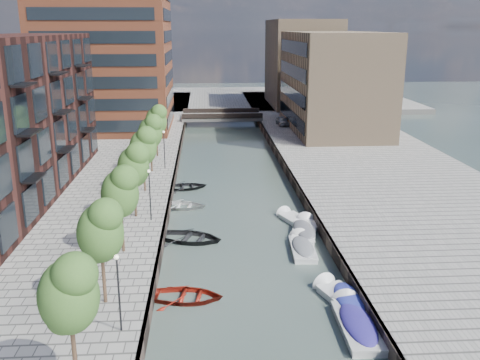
{
  "coord_description": "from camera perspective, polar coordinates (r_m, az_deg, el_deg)",
  "views": [
    {
      "loc": [
        -2.8,
        -16.1,
        15.7
      ],
      "look_at": [
        0.0,
        26.28,
        3.5
      ],
      "focal_mm": 40.0,
      "sensor_mm": 36.0,
      "label": 1
    }
  ],
  "objects": [
    {
      "name": "tan_block_near",
      "position": [
        80.7,
        9.87,
        10.32
      ],
      "size": [
        12.0,
        25.0,
        14.0
      ],
      "primitive_type": "cube",
      "color": "#8E7457",
      "rests_on": "quay_right"
    },
    {
      "name": "quay_wall_right",
      "position": [
        58.8,
        5.06,
        0.98
      ],
      "size": [
        0.25,
        140.0,
        1.0
      ],
      "primitive_type": "cube",
      "color": "#332823",
      "rests_on": "ground"
    },
    {
      "name": "motorboat_1",
      "position": [
        39.64,
        6.63,
        -7.12
      ],
      "size": [
        1.9,
        4.81,
        1.57
      ],
      "color": "silver",
      "rests_on": "ground"
    },
    {
      "name": "tree_1",
      "position": [
        29.58,
        -14.69,
        -5.09
      ],
      "size": [
        2.5,
        2.5,
        5.95
      ],
      "color": "#382619",
      "rests_on": "quay_left"
    },
    {
      "name": "sloop_1",
      "position": [
        41.14,
        -5.34,
        -6.48
      ],
      "size": [
        5.89,
        5.0,
        1.04
      ],
      "primitive_type": "imported",
      "rotation": [
        0.0,
        0.0,
        1.24
      ],
      "color": "black",
      "rests_on": "ground"
    },
    {
      "name": "tree_4",
      "position": [
        49.54,
        -10.32,
        3.66
      ],
      "size": [
        2.5,
        2.5,
        5.95
      ],
      "color": "#382619",
      "rests_on": "quay_left"
    },
    {
      "name": "tan_block_far",
      "position": [
        106.0,
        6.59,
        12.3
      ],
      "size": [
        12.0,
        20.0,
        16.0
      ],
      "primitive_type": "cube",
      "color": "#8E7457",
      "rests_on": "quay_right"
    },
    {
      "name": "far_closure",
      "position": [
        117.12,
        -2.41,
        8.56
      ],
      "size": [
        80.0,
        40.0,
        1.0
      ],
      "primitive_type": "cube",
      "color": "gray",
      "rests_on": "ground"
    },
    {
      "name": "lamp_1",
      "position": [
        42.14,
        -9.61,
        -1.01
      ],
      "size": [
        0.24,
        0.24,
        4.12
      ],
      "color": "black",
      "rests_on": "quay_left"
    },
    {
      "name": "motorboat_4",
      "position": [
        42.78,
        6.86,
        -5.32
      ],
      "size": [
        2.82,
        5.38,
        1.71
      ],
      "color": "white",
      "rests_on": "ground"
    },
    {
      "name": "tree_0",
      "position": [
        23.33,
        -17.84,
        -11.26
      ],
      "size": [
        2.5,
        2.5,
        5.95
      ],
      "color": "#382619",
      "rests_on": "quay_left"
    },
    {
      "name": "tree_3",
      "position": [
        42.77,
        -11.33,
        1.65
      ],
      "size": [
        2.5,
        2.5,
        5.95
      ],
      "color": "#382619",
      "rests_on": "quay_left"
    },
    {
      "name": "motorboat_2",
      "position": [
        45.08,
        5.83,
        -4.32
      ],
      "size": [
        3.11,
        4.76,
        1.51
      ],
      "color": "white",
      "rests_on": "ground"
    },
    {
      "name": "lamp_0",
      "position": [
        27.36,
        -12.85,
        -10.86
      ],
      "size": [
        0.24,
        0.24,
        4.12
      ],
      "color": "black",
      "rests_on": "quay_left"
    },
    {
      "name": "tree_5",
      "position": [
        56.36,
        -9.56,
        5.18
      ],
      "size": [
        2.5,
        2.5,
        5.95
      ],
      "color": "#382619",
      "rests_on": "quay_left"
    },
    {
      "name": "sloop_4",
      "position": [
        54.07,
        -5.85,
        -0.94
      ],
      "size": [
        4.82,
        3.77,
        0.91
      ],
      "primitive_type": "imported",
      "rotation": [
        0.0,
        0.0,
        1.72
      ],
      "color": "black",
      "rests_on": "ground"
    },
    {
      "name": "car",
      "position": [
        83.48,
        4.57,
        6.31
      ],
      "size": [
        1.9,
        4.12,
        1.37
      ],
      "primitive_type": "imported",
      "rotation": [
        0.0,
        0.0,
        0.07
      ],
      "color": "#949698",
      "rests_on": "quay_right"
    },
    {
      "name": "tree_2",
      "position": [
        36.1,
        -12.7,
        -1.11
      ],
      "size": [
        2.5,
        2.5,
        5.95
      ],
      "color": "#382619",
      "rests_on": "quay_left"
    },
    {
      "name": "sloop_3",
      "position": [
        48.46,
        -6.27,
        -2.98
      ],
      "size": [
        4.95,
        3.95,
        0.92
      ],
      "primitive_type": "imported",
      "rotation": [
        0.0,
        0.0,
        1.38
      ],
      "color": "silver",
      "rests_on": "ground"
    },
    {
      "name": "quay_right",
      "position": [
        61.09,
        14.27,
        1.12
      ],
      "size": [
        20.0,
        140.0,
        1.0
      ],
      "primitive_type": "cube",
      "color": "gray",
      "rests_on": "ground"
    },
    {
      "name": "motorboat_0",
      "position": [
        30.71,
        12.22,
        -14.65
      ],
      "size": [
        2.0,
        5.49,
        1.82
      ],
      "color": "#B6B7B5",
      "rests_on": "ground"
    },
    {
      "name": "lamp_2",
      "position": [
        57.58,
        -8.09,
        3.65
      ],
      "size": [
        0.24,
        0.24,
        4.12
      ],
      "color": "black",
      "rests_on": "quay_left"
    },
    {
      "name": "apartment_block",
      "position": [
        49.8,
        -24.06,
        5.75
      ],
      "size": [
        8.0,
        38.0,
        14.0
      ],
      "primitive_type": "cube",
      "color": "black",
      "rests_on": "quay_left"
    },
    {
      "name": "sloop_2",
      "position": [
        32.88,
        -5.69,
        -12.58
      ],
      "size": [
        4.82,
        3.75,
        0.91
      ],
      "primitive_type": "imported",
      "rotation": [
        0.0,
        0.0,
        1.43
      ],
      "color": "maroon",
      "rests_on": "ground"
    },
    {
      "name": "tree_6",
      "position": [
        63.22,
        -8.96,
        6.37
      ],
      "size": [
        2.5,
        2.5,
        5.95
      ],
      "color": "#382619",
      "rests_on": "quay_left"
    },
    {
      "name": "quay_wall_left",
      "position": [
        58.22,
        -6.9,
        0.77
      ],
      "size": [
        0.25,
        140.0,
        1.0
      ],
      "primitive_type": "cube",
      "color": "#332823",
      "rests_on": "ground"
    },
    {
      "name": "tower",
      "position": [
        82.33,
        -14.26,
        15.77
      ],
      "size": [
        18.0,
        18.0,
        30.0
      ],
      "primitive_type": "cube",
      "color": "brown",
      "rests_on": "quay_left"
    },
    {
      "name": "bridge",
      "position": [
        89.3,
        -1.95,
        6.8
      ],
      "size": [
        13.0,
        6.0,
        1.3
      ],
      "color": "gray",
      "rests_on": "ground"
    },
    {
      "name": "water",
      "position": [
        58.32,
        -0.89,
        0.41
      ],
      "size": [
        300.0,
        300.0,
        0.0
      ],
      "primitive_type": "plane",
      "color": "#38473F",
      "rests_on": "ground"
    },
    {
      "name": "motorboat_3",
      "position": [
        32.94,
        11.07,
        -12.36
      ],
      "size": [
        3.33,
        5.31,
        1.67
      ],
      "color": "silver",
      "rests_on": "ground"
    }
  ]
}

